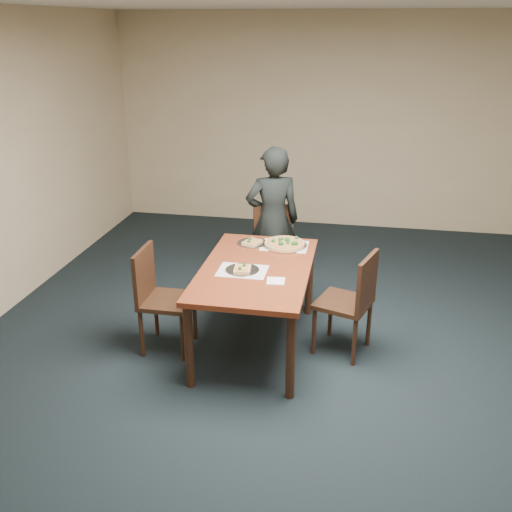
% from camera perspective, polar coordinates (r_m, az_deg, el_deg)
% --- Properties ---
extents(ground, '(8.00, 8.00, 0.00)m').
position_cam_1_polar(ground, '(4.57, 4.59, -13.04)').
color(ground, black).
rests_on(ground, ground).
extents(room_shell, '(8.00, 8.00, 8.00)m').
position_cam_1_polar(room_shell, '(3.84, 5.38, 8.70)').
color(room_shell, '#CDB58E').
rests_on(room_shell, ground).
extents(dining_table, '(0.90, 1.50, 0.75)m').
position_cam_1_polar(dining_table, '(4.78, -0.00, -2.13)').
color(dining_table, maroon).
rests_on(dining_table, ground).
extents(chair_far, '(0.55, 0.55, 0.91)m').
position_cam_1_polar(chair_far, '(5.87, 2.00, 1.08)').
color(chair_far, black).
rests_on(chair_far, ground).
extents(chair_left, '(0.42, 0.42, 0.91)m').
position_cam_1_polar(chair_left, '(4.90, -9.77, -3.70)').
color(chair_left, black).
rests_on(chair_left, ground).
extents(chair_right, '(0.53, 0.53, 0.91)m').
position_cam_1_polar(chair_right, '(4.82, 9.64, -4.17)').
color(chair_right, black).
rests_on(chair_right, ground).
extents(diner, '(0.65, 0.53, 1.53)m').
position_cam_1_polar(diner, '(5.82, 1.68, 3.53)').
color(diner, black).
rests_on(diner, ground).
extents(placemat_main, '(0.42, 0.32, 0.00)m').
position_cam_1_polar(placemat_main, '(5.21, 2.88, 1.03)').
color(placemat_main, white).
rests_on(placemat_main, dining_table).
extents(placemat_near, '(0.40, 0.30, 0.00)m').
position_cam_1_polar(placemat_near, '(4.68, -1.37, -1.48)').
color(placemat_near, white).
rests_on(placemat_near, dining_table).
extents(pizza_pan, '(0.40, 0.40, 0.08)m').
position_cam_1_polar(pizza_pan, '(5.19, 2.90, 1.25)').
color(pizza_pan, silver).
rests_on(pizza_pan, dining_table).
extents(slice_plate_near, '(0.28, 0.28, 0.06)m').
position_cam_1_polar(slice_plate_near, '(4.67, -1.38, -1.34)').
color(slice_plate_near, silver).
rests_on(slice_plate_near, dining_table).
extents(slice_plate_far, '(0.28, 0.28, 0.06)m').
position_cam_1_polar(slice_plate_far, '(5.25, -0.39, 1.36)').
color(slice_plate_far, silver).
rests_on(slice_plate_far, dining_table).
extents(napkin, '(0.15, 0.15, 0.01)m').
position_cam_1_polar(napkin, '(4.49, 1.99, -2.51)').
color(napkin, white).
rests_on(napkin, dining_table).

